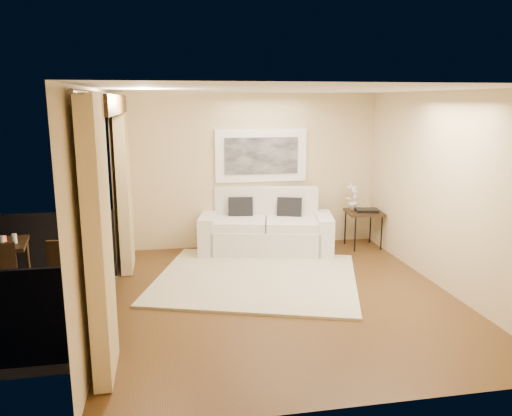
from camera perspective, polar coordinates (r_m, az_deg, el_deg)
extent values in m
plane|color=#553819|center=(6.78, 3.14, -10.07)|extent=(5.00, 5.00, 0.00)
plane|color=white|center=(6.28, 3.44, 13.39)|extent=(5.00, 5.00, 0.00)
plane|color=#D0BA8C|center=(8.81, -0.55, 4.26)|extent=(4.50, 0.00, 4.50)
plane|color=#D0BA8C|center=(4.08, 11.60, -5.43)|extent=(4.50, 0.00, 4.50)
plane|color=#D0BA8C|center=(7.25, 20.84, 1.73)|extent=(0.00, 5.00, 5.00)
plane|color=#D0BA8C|center=(8.07, -15.69, 3.07)|extent=(0.00, 2.70, 2.70)
plane|color=#D0BA8C|center=(4.48, -19.81, -4.30)|extent=(0.00, 2.70, 2.70)
plane|color=#D0BA8C|center=(6.14, -17.87, 11.47)|extent=(0.00, 2.40, 2.40)
cube|color=black|center=(6.13, -16.72, 11.26)|extent=(0.28, 2.40, 0.22)
cube|color=#605B56|center=(6.84, -24.05, -11.50)|extent=(1.80, 2.60, 0.12)
cube|color=black|center=(7.83, -22.29, -4.05)|extent=(1.80, 0.06, 1.00)
cube|color=#D6BE84|center=(7.77, -14.84, 2.56)|extent=(0.16, 0.75, 2.62)
cube|color=#D6BE84|center=(4.75, -17.55, -3.59)|extent=(0.16, 0.75, 2.62)
cylinder|color=#4C473F|center=(6.13, -16.59, 12.30)|extent=(0.04, 4.80, 0.04)
cube|color=white|center=(8.78, 0.59, 6.00)|extent=(1.62, 0.05, 0.92)
cube|color=black|center=(8.74, 0.64, 5.98)|extent=(1.30, 0.02, 0.64)
cube|color=beige|center=(7.37, 0.04, -8.03)|extent=(3.50, 3.26, 0.04)
cube|color=silver|center=(8.61, 1.14, -3.60)|extent=(1.97, 1.31, 0.45)
cube|color=silver|center=(8.87, 1.17, -0.36)|extent=(1.82, 0.61, 0.87)
cube|color=silver|center=(8.64, -5.45, -2.85)|extent=(0.45, 0.99, 0.66)
cube|color=silver|center=(8.63, 7.75, -2.94)|extent=(0.45, 0.99, 0.66)
cube|color=silver|center=(8.51, -1.79, -1.70)|extent=(1.01, 1.01, 0.15)
cube|color=silver|center=(8.51, 4.09, -1.74)|extent=(1.01, 1.01, 0.15)
cube|color=black|center=(8.71, -1.78, -0.16)|extent=(0.45, 0.25, 0.44)
cube|color=black|center=(8.70, 3.83, -0.19)|extent=(0.47, 0.32, 0.44)
cube|color=black|center=(9.00, 12.22, -0.47)|extent=(0.66, 0.66, 0.04)
cylinder|color=black|center=(8.77, 11.26, -2.98)|extent=(0.03, 0.03, 0.62)
cylinder|color=black|center=(8.95, 14.15, -2.80)|extent=(0.03, 0.03, 0.62)
cylinder|color=black|center=(9.20, 10.16, -2.21)|extent=(0.03, 0.03, 0.62)
cylinder|color=black|center=(9.38, 12.94, -2.05)|extent=(0.03, 0.03, 0.62)
cube|color=black|center=(8.94, 12.55, -0.26)|extent=(0.43, 0.36, 0.05)
imported|color=white|center=(8.98, 11.00, 1.34)|extent=(0.32, 0.30, 0.50)
cylinder|color=black|center=(6.86, -25.58, -7.69)|extent=(0.04, 0.04, 0.75)
cylinder|color=black|center=(7.37, -24.48, -6.25)|extent=(0.04, 0.04, 0.75)
cube|color=black|center=(6.57, -20.28, -7.41)|extent=(0.45, 0.45, 0.05)
cube|color=black|center=(6.32, -20.85, -5.85)|extent=(0.42, 0.08, 0.55)
cylinder|color=black|center=(6.76, -18.39, -8.82)|extent=(0.03, 0.03, 0.43)
cylinder|color=black|center=(6.84, -21.19, -8.78)|extent=(0.03, 0.03, 0.43)
cylinder|color=black|center=(6.45, -19.01, -9.88)|extent=(0.03, 0.03, 0.43)
cylinder|color=black|center=(6.54, -21.94, -9.82)|extent=(0.03, 0.03, 0.43)
cylinder|color=black|center=(6.14, -25.39, -11.49)|extent=(0.03, 0.03, 0.44)
cylinder|color=black|center=(6.47, -25.59, -10.31)|extent=(0.03, 0.03, 0.44)
cylinder|color=red|center=(7.13, -26.84, -3.14)|extent=(0.06, 0.06, 0.07)
cylinder|color=silver|center=(6.94, -27.01, -3.33)|extent=(0.06, 0.06, 0.12)
cylinder|color=white|center=(6.97, -25.88, -3.15)|extent=(0.06, 0.06, 0.12)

